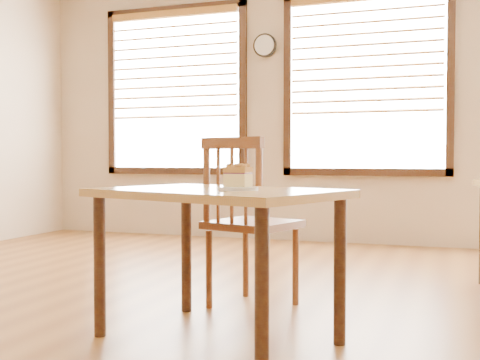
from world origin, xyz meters
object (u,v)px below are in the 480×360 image
at_px(cafe_chair_main, 248,221).
at_px(plate, 238,189).
at_px(cafe_table_main, 217,210).
at_px(cake_slice, 238,175).
at_px(wall_clock, 265,45).

height_order(cafe_chair_main, plate, cafe_chair_main).
relative_size(cafe_table_main, cake_slice, 10.15).
height_order(cafe_table_main, cafe_chair_main, cafe_chair_main).
bearing_deg(cafe_chair_main, wall_clock, -57.87).
distance_m(wall_clock, cafe_chair_main, 3.48).
distance_m(wall_clock, cake_slice, 4.05).
xyz_separation_m(wall_clock, cake_slice, (1.01, -3.69, -1.33)).
relative_size(cafe_chair_main, plate, 5.33).
xyz_separation_m(cafe_chair_main, cake_slice, (0.19, -0.72, 0.30)).
bearing_deg(wall_clock, plate, -74.73).
height_order(wall_clock, cake_slice, wall_clock).
distance_m(cafe_table_main, cake_slice, 0.22).
bearing_deg(cafe_chair_main, cake_slice, 121.57).
relative_size(wall_clock, cafe_table_main, 0.19).
bearing_deg(plate, cafe_chair_main, 104.83).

